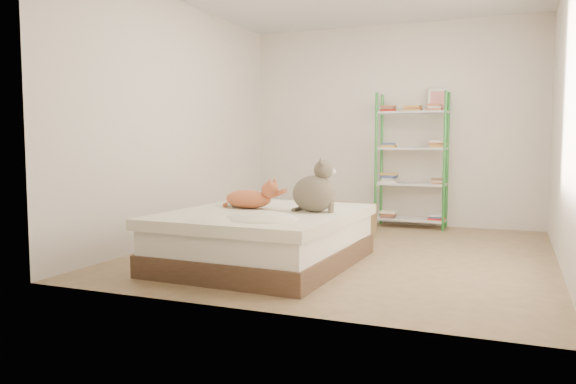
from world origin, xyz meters
The scene contains 7 objects.
room centered at (0.00, 0.00, 1.30)m, with size 3.81×4.21×2.61m.
bed centered at (-0.52, -0.81, 0.24)m, with size 1.56×1.92×0.48m.
orange_cat centered at (-0.73, -0.70, 0.58)m, with size 0.53×0.28×0.21m, color #D77444, non-canonical shape.
grey_cat centered at (-0.08, -0.73, 0.70)m, with size 0.33×0.40×0.46m, color brown, non-canonical shape.
shelf_unit centered at (0.31, 1.88, 0.86)m, with size 0.88×0.36×1.74m.
cardboard_box centered at (-0.28, 1.18, 0.17)m, with size 0.54×0.53×0.40m.
white_bin centered at (-1.65, 1.85, 0.18)m, with size 0.38×0.35×0.35m.
Camera 1 is at (1.51, -5.27, 1.07)m, focal length 35.00 mm.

